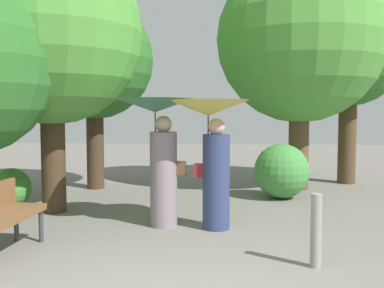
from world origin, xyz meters
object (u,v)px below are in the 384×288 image
object	(u,v)px
tree_near_right	(350,41)
path_marker_post	(316,231)
tree_mid_left	(94,49)
person_left	(159,139)
tree_near_left	(50,17)
tree_mid_right	(301,26)
person_right	(211,137)

from	to	relation	value
tree_near_right	path_marker_post	world-z (taller)	tree_near_right
tree_mid_left	tree_near_right	bearing A→B (deg)	10.75
person_left	tree_near_left	bearing A→B (deg)	66.93
tree_near_right	tree_mid_right	size ratio (longest dim) A/B	0.89
person_left	tree_mid_left	world-z (taller)	tree_mid_left
person_right	path_marker_post	world-z (taller)	person_right
tree_near_right	tree_near_left	bearing A→B (deg)	-149.44
tree_near_left	path_marker_post	size ratio (longest dim) A/B	6.19
tree_mid_left	tree_mid_right	distance (m)	4.51
person_right	tree_near_right	bearing A→B (deg)	-35.92
person_left	path_marker_post	xyz separation A→B (m)	(1.95, -1.66, -0.89)
tree_mid_right	tree_near_right	bearing A→B (deg)	35.31
tree_near_left	person_left	bearing A→B (deg)	-22.89
tree_mid_left	tree_mid_right	bearing A→B (deg)	2.28
tree_mid_right	path_marker_post	distance (m)	5.93
person_left	tree_near_right	xyz separation A→B (m)	(3.91, 4.25, 2.06)
person_right	tree_mid_right	xyz separation A→B (m)	(1.84, 3.44, 2.21)
tree_near_left	path_marker_post	world-z (taller)	tree_near_left
person_left	tree_near_right	size ratio (longest dim) A/B	0.38
tree_near_right	tree_mid_right	distance (m)	1.60
path_marker_post	tree_mid_left	bearing A→B (deg)	128.43
person_right	tree_mid_left	distance (m)	4.55
person_left	person_right	xyz separation A→B (m)	(0.77, -0.11, 0.04)
person_left	person_right	distance (m)	0.78
tree_mid_left	tree_near_left	bearing A→B (deg)	-91.21
person_left	path_marker_post	distance (m)	2.71
tree_near_left	tree_mid_left	world-z (taller)	tree_near_left
tree_near_left	tree_mid_right	bearing A→B (deg)	29.10
tree_near_left	person_right	bearing A→B (deg)	-18.84
person_right	tree_near_right	size ratio (longest dim) A/B	0.38
person_right	tree_near_left	size ratio (longest dim) A/B	0.37
tree_near_right	tree_mid_right	world-z (taller)	tree_mid_right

